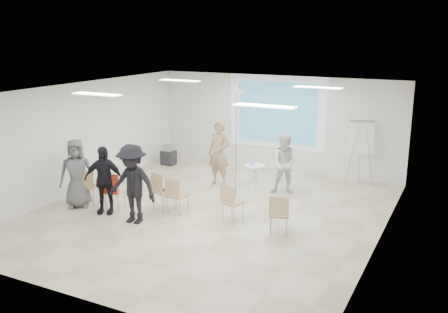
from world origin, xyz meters
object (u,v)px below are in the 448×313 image
at_px(player_left, 219,149).
at_px(audience_left, 104,175).
at_px(chair_far_left, 88,184).
at_px(pedestal_table, 255,175).
at_px(av_cart, 169,156).
at_px(audience_mid, 132,179).
at_px(chair_left_mid, 113,189).
at_px(chair_right_far, 279,212).
at_px(chair_right_inner, 231,200).
at_px(flipchart_easel, 361,138).
at_px(audience_outer, 77,169).
at_px(chair_left_inner, 161,188).
at_px(laptop, 164,189).
at_px(chair_center, 176,193).
at_px(player_right, 286,161).

relative_size(player_left, audience_left, 1.12).
distance_m(player_left, chair_far_left, 3.77).
bearing_deg(pedestal_table, av_cart, 163.43).
xyz_separation_m(player_left, audience_mid, (-0.44, -3.47, -0.02)).
height_order(chair_left_mid, chair_right_far, chair_right_far).
height_order(chair_right_inner, audience_left, audience_left).
height_order(chair_far_left, chair_right_far, chair_far_left).
bearing_deg(chair_right_inner, chair_left_mid, -154.36).
bearing_deg(flipchart_easel, audience_outer, -156.46).
bearing_deg(chair_right_far, av_cart, 125.28).
relative_size(pedestal_table, audience_mid, 0.34).
bearing_deg(chair_left_inner, chair_right_inner, 21.85).
xyz_separation_m(chair_left_mid, laptop, (1.10, 0.60, -0.01)).
distance_m(player_left, audience_mid, 3.49).
xyz_separation_m(audience_mid, av_cart, (-2.09, 4.73, -0.75)).
bearing_deg(chair_center, chair_right_far, 3.83).
distance_m(audience_outer, av_cart, 4.53).
bearing_deg(audience_outer, pedestal_table, 9.33).
distance_m(player_left, audience_outer, 3.98).
distance_m(laptop, audience_left, 1.51).
relative_size(player_right, chair_right_far, 2.02).
xyz_separation_m(chair_right_far, audience_left, (-4.29, -0.59, 0.42)).
bearing_deg(chair_left_inner, flipchart_easel, 66.38).
xyz_separation_m(chair_right_far, audience_mid, (-3.27, -0.79, 0.51)).
height_order(pedestal_table, chair_right_inner, chair_right_inner).
relative_size(audience_left, av_cart, 2.87).
relative_size(pedestal_table, chair_left_inner, 0.73).
relative_size(chair_left_mid, chair_center, 0.99).
relative_size(player_right, laptop, 5.17).
bearing_deg(player_right, pedestal_table, 160.46).
bearing_deg(chair_left_inner, chair_right_far, 15.63).
relative_size(audience_mid, audience_outer, 1.08).
relative_size(pedestal_table, av_cart, 1.06).
xyz_separation_m(chair_far_left, flipchart_easel, (5.79, 4.84, 0.84)).
bearing_deg(audience_outer, player_left, 18.05).
bearing_deg(chair_right_inner, chair_right_far, 2.19).
relative_size(chair_far_left, chair_left_inner, 0.96).
bearing_deg(chair_left_mid, chair_right_far, -5.53).
bearing_deg(chair_left_inner, audience_mid, -80.21).
height_order(chair_left_mid, laptop, chair_left_mid).
xyz_separation_m(chair_far_left, chair_left_mid, (0.81, -0.01, -0.02)).
bearing_deg(chair_right_inner, av_cart, 151.75).
bearing_deg(chair_left_mid, pedestal_table, 42.74).
bearing_deg(chair_far_left, flipchart_easel, 23.56).
bearing_deg(audience_left, chair_far_left, 141.63).
distance_m(chair_right_inner, chair_right_far, 1.31).
xyz_separation_m(chair_left_mid, audience_mid, (0.93, -0.44, 0.52)).
relative_size(player_right, chair_left_inner, 1.89).
bearing_deg(chair_right_inner, player_right, 94.37).
xyz_separation_m(chair_left_inner, chair_right_far, (3.13, -0.15, -0.04)).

